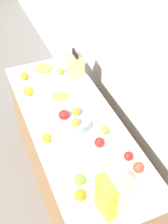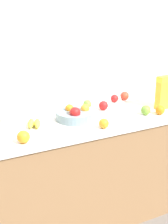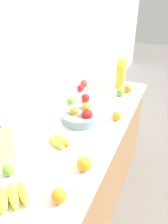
# 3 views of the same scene
# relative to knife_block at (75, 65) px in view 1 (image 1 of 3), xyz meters

# --- Properties ---
(ground_plane) EXTENTS (14.00, 14.00, 0.00)m
(ground_plane) POSITION_rel_knife_block_xyz_m (0.57, -0.24, -0.97)
(ground_plane) COLOR slate
(wall_back) EXTENTS (9.00, 0.06, 2.60)m
(wall_back) POSITION_rel_knife_block_xyz_m (0.57, 0.31, 0.33)
(wall_back) COLOR silver
(wall_back) RESTS_ON ground_plane
(counter) EXTENTS (1.81, 0.67, 0.87)m
(counter) POSITION_rel_knife_block_xyz_m (0.57, -0.24, -0.53)
(counter) COLOR olive
(counter) RESTS_ON ground_plane
(knife_block) EXTENTS (0.15, 0.12, 0.29)m
(knife_block) POSITION_rel_knife_block_xyz_m (0.00, 0.00, 0.00)
(knife_block) COLOR tan
(knife_block) RESTS_ON counter
(cereal_box) EXTENTS (0.16, 0.08, 0.27)m
(cereal_box) POSITION_rel_knife_block_xyz_m (1.34, -0.33, 0.05)
(cereal_box) COLOR gold
(cereal_box) RESTS_ON counter
(fruit_bowl) EXTENTS (0.29, 0.29, 0.12)m
(fruit_bowl) POSITION_rel_knife_block_xyz_m (0.58, -0.25, -0.06)
(fruit_bowl) COLOR gray
(fruit_bowl) RESTS_ON counter
(banana_bunch_left) EXTENTS (0.20, 0.20, 0.04)m
(banana_bunch_left) POSITION_rel_knife_block_xyz_m (-0.18, -0.25, -0.08)
(banana_bunch_left) COLOR yellow
(banana_bunch_left) RESTS_ON counter
(banana_bunch_right) EXTENTS (0.13, 0.18, 0.04)m
(banana_bunch_right) POSITION_rel_knife_block_xyz_m (0.27, -0.24, -0.08)
(banana_bunch_right) COLOR yellow
(banana_bunch_right) RESTS_ON counter
(apple_by_knife_block) EXTENTS (0.07, 0.07, 0.07)m
(apple_by_knife_block) POSITION_rel_knife_block_xyz_m (1.10, -0.40, -0.06)
(apple_by_knife_block) COLOR #6B9E33
(apple_by_knife_block) RESTS_ON counter
(apple_rear) EXTENTS (0.07, 0.07, 0.07)m
(apple_rear) POSITION_rel_knife_block_xyz_m (1.16, -0.02, -0.06)
(apple_rear) COLOR red
(apple_rear) RESTS_ON counter
(apple_middle) EXTENTS (0.07, 0.07, 0.07)m
(apple_middle) POSITION_rel_knife_block_xyz_m (0.77, -0.07, -0.06)
(apple_middle) COLOR #6B9E33
(apple_middle) RESTS_ON counter
(apple_near_bananas) EXTENTS (0.07, 0.07, 0.07)m
(apple_near_bananas) POSITION_rel_knife_block_xyz_m (0.87, -0.16, -0.06)
(apple_near_bananas) COLOR red
(apple_near_bananas) RESTS_ON counter
(apple_leftmost) EXTENTS (0.07, 0.07, 0.07)m
(apple_leftmost) POSITION_rel_knife_block_xyz_m (1.05, -0.03, -0.07)
(apple_leftmost) COLOR red
(apple_leftmost) RESTS_ON counter
(apple_rightmost) EXTENTS (0.06, 0.06, 0.06)m
(apple_rightmost) POSITION_rel_knife_block_xyz_m (-0.06, -0.13, -0.07)
(apple_rightmost) COLOR #6B9E33
(apple_rightmost) RESTS_ON counter
(orange_front_center) EXTENTS (0.07, 0.07, 0.07)m
(orange_front_center) POSITION_rel_knife_block_xyz_m (-0.11, -0.44, -0.06)
(orange_front_center) COLOR orange
(orange_front_center) RESTS_ON counter
(orange_mid_left) EXTENTS (0.07, 0.07, 0.07)m
(orange_mid_left) POSITION_rel_knife_block_xyz_m (1.21, -0.44, -0.06)
(orange_mid_left) COLOR orange
(orange_mid_left) RESTS_ON counter
(orange_front_right) EXTENTS (0.07, 0.07, 0.07)m
(orange_front_right) POSITION_rel_knife_block_xyz_m (0.69, -0.49, -0.06)
(orange_front_right) COLOR orange
(orange_front_right) RESTS_ON counter
(orange_by_cereal) EXTENTS (0.08, 0.08, 0.08)m
(orange_by_cereal) POSITION_rel_knife_block_xyz_m (0.13, -0.47, -0.06)
(orange_by_cereal) COLOR orange
(orange_by_cereal) RESTS_ON counter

